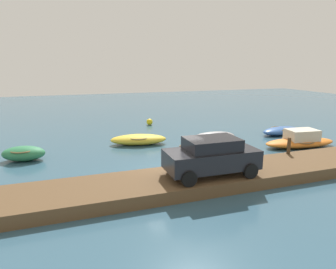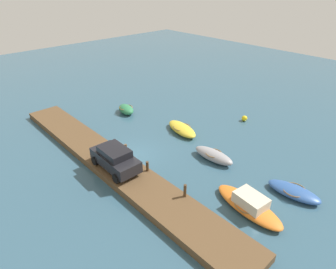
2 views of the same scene
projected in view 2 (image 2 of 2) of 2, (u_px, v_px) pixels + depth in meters
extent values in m
plane|color=#33566B|center=(134.00, 156.00, 22.84)|extent=(84.00, 84.00, 0.00)
cube|color=brown|center=(112.00, 163.00, 21.51)|extent=(24.91, 2.83, 0.53)
ellipsoid|color=#939399|center=(214.00, 155.00, 22.22)|extent=(3.44, 1.37, 0.79)
torus|color=olive|center=(214.00, 153.00, 22.12)|extent=(1.33, 1.33, 0.07)
ellipsoid|color=#2D7A4C|center=(126.00, 109.00, 29.72)|extent=(2.51, 1.75, 0.82)
torus|color=olive|center=(126.00, 107.00, 29.62)|extent=(1.61, 1.61, 0.07)
ellipsoid|color=orange|center=(248.00, 206.00, 17.55)|extent=(4.92, 2.20, 0.57)
torus|color=olive|center=(249.00, 204.00, 17.47)|extent=(1.92, 1.92, 0.07)
cube|color=beige|center=(251.00, 200.00, 17.24)|extent=(2.02, 1.50, 0.69)
ellipsoid|color=gold|center=(182.00, 129.00, 26.13)|extent=(3.91, 2.21, 0.67)
torus|color=olive|center=(182.00, 127.00, 26.05)|extent=(1.85, 1.85, 0.07)
ellipsoid|color=#2D569E|center=(294.00, 192.00, 18.69)|extent=(3.51, 1.81, 0.59)
torus|color=olive|center=(294.00, 190.00, 18.61)|extent=(1.65, 1.65, 0.07)
cylinder|color=#47331E|center=(126.00, 150.00, 21.66)|extent=(0.21, 0.21, 1.01)
cylinder|color=#47331E|center=(147.00, 166.00, 20.10)|extent=(0.20, 0.20, 0.73)
cylinder|color=#47331E|center=(185.00, 191.00, 17.73)|extent=(0.18, 0.18, 0.88)
cube|color=black|center=(115.00, 160.00, 20.18)|extent=(3.99, 1.82, 0.80)
cube|color=black|center=(114.00, 152.00, 19.86)|extent=(2.24, 1.58, 0.51)
cylinder|color=black|center=(138.00, 168.00, 19.98)|extent=(0.64, 0.23, 0.64)
cylinder|color=black|center=(116.00, 179.00, 18.96)|extent=(0.64, 0.23, 0.64)
cylinder|color=black|center=(116.00, 152.00, 21.79)|extent=(0.64, 0.23, 0.64)
cylinder|color=black|center=(95.00, 161.00, 20.77)|extent=(0.64, 0.23, 0.64)
sphere|color=yellow|center=(244.00, 118.00, 28.18)|extent=(0.55, 0.55, 0.55)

